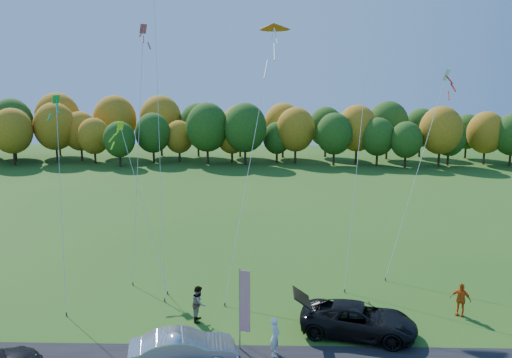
{
  "coord_description": "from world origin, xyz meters",
  "views": [
    {
      "loc": [
        0.71,
        -23.52,
        12.68
      ],
      "look_at": [
        0.0,
        6.0,
        7.0
      ],
      "focal_mm": 35.0,
      "sensor_mm": 36.0,
      "label": 1
    }
  ],
  "objects_px": {
    "silver_sedan": "(183,350)",
    "feather_flag": "(244,300)",
    "black_suv": "(358,320)",
    "person_east": "(461,299)"
  },
  "relations": [
    {
      "from": "person_east",
      "to": "black_suv",
      "type": "bearing_deg",
      "value": -125.31
    },
    {
      "from": "black_suv",
      "to": "silver_sedan",
      "type": "height_order",
      "value": "black_suv"
    },
    {
      "from": "person_east",
      "to": "silver_sedan",
      "type": "bearing_deg",
      "value": -126.0
    },
    {
      "from": "silver_sedan",
      "to": "feather_flag",
      "type": "distance_m",
      "value": 3.53
    },
    {
      "from": "black_suv",
      "to": "person_east",
      "type": "xyz_separation_m",
      "value": [
        6.03,
        2.34,
        0.12
      ]
    },
    {
      "from": "person_east",
      "to": "feather_flag",
      "type": "xyz_separation_m",
      "value": [
        -11.82,
        -3.89,
        1.59
      ]
    },
    {
      "from": "black_suv",
      "to": "silver_sedan",
      "type": "relative_size",
      "value": 1.2
    },
    {
      "from": "feather_flag",
      "to": "black_suv",
      "type": "bearing_deg",
      "value": 14.94
    },
    {
      "from": "black_suv",
      "to": "person_east",
      "type": "bearing_deg",
      "value": -55.13
    },
    {
      "from": "black_suv",
      "to": "feather_flag",
      "type": "distance_m",
      "value": 6.23
    }
  ]
}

